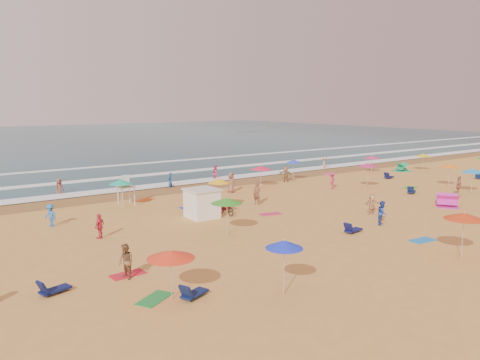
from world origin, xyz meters
TOP-DOWN VIEW (x-y plane):
  - ground at (0.00, 0.00)m, footprint 220.00×220.00m
  - ocean at (0.00, 84.00)m, footprint 220.00×140.00m
  - wet_sand at (0.00, 12.50)m, footprint 220.00×220.00m
  - surf_foam at (0.00, 21.32)m, footprint 200.00×18.70m
  - cabana at (-6.39, 1.36)m, footprint 2.00×2.00m
  - cabana_roof at (-6.39, 1.36)m, footprint 2.20×2.20m
  - bicycle at (-4.49, 1.06)m, footprint 0.67×1.91m
  - lifeguard_stand at (-9.34, 8.38)m, footprint 1.20×1.20m
  - beach_umbrellas at (5.60, -0.80)m, footprint 59.26×25.97m
  - loungers at (5.09, -3.23)m, footprint 47.65×20.43m
  - towels at (-0.22, -1.20)m, footprint 33.81×23.81m
  - popup_tents at (18.61, 0.30)m, footprint 16.54×16.77m
  - beachgoers at (-0.09, 4.20)m, footprint 43.77×24.70m

SIDE VIEW (x-z plane):
  - ground at x=0.00m, z-range 0.00..0.00m
  - ocean at x=0.00m, z-range -0.09..0.09m
  - wet_sand at x=0.00m, z-range 0.01..0.01m
  - towels at x=-0.22m, z-range 0.00..0.03m
  - surf_foam at x=0.00m, z-range 0.08..0.12m
  - loungers at x=5.09m, z-range 0.00..0.34m
  - bicycle at x=-4.49m, z-range 0.00..1.00m
  - popup_tents at x=18.61m, z-range 0.00..1.20m
  - beachgoers at x=-0.09m, z-range -0.27..1.87m
  - cabana at x=-6.39m, z-range 0.00..2.00m
  - lifeguard_stand at x=-9.34m, z-range 0.00..2.10m
  - cabana_roof at x=-6.39m, z-range 2.00..2.12m
  - beach_umbrellas at x=5.60m, z-range 1.74..2.54m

